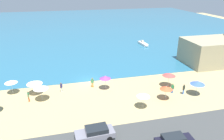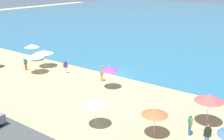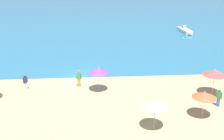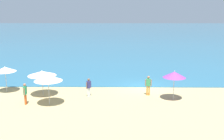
# 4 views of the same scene
# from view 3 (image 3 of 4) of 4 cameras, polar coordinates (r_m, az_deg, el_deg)

# --- Properties ---
(ground_plane) EXTENTS (160.00, 160.00, 0.00)m
(ground_plane) POSITION_cam_3_polar(r_m,az_deg,el_deg) (31.26, -6.92, -1.55)
(ground_plane) COLOR tan
(sea) EXTENTS (150.00, 110.00, 0.05)m
(sea) POSITION_cam_3_polar(r_m,az_deg,el_deg) (84.79, -5.30, 12.44)
(sea) COLOR #286482
(sea) RESTS_ON ground_plane
(beach_umbrella_3) EXTENTS (1.96, 1.96, 2.28)m
(beach_umbrella_3) POSITION_cam_3_polar(r_m,az_deg,el_deg) (23.57, 18.27, -4.82)
(beach_umbrella_3) COLOR #B2B2B7
(beach_umbrella_3) RESTS_ON ground_plane
(beach_umbrella_4) EXTENTS (2.25, 2.25, 2.57)m
(beach_umbrella_4) POSITION_cam_3_polar(r_m,az_deg,el_deg) (27.87, 20.17, -0.52)
(beach_umbrella_4) COLOR #B2B2B7
(beach_umbrella_4) RESTS_ON ground_plane
(beach_umbrella_5) EXTENTS (1.92, 1.92, 2.52)m
(beach_umbrella_5) POSITION_cam_3_polar(r_m,az_deg,el_deg) (26.98, -2.73, -0.03)
(beach_umbrella_5) COLOR #B2B2B7
(beach_umbrella_5) RESTS_ON ground_plane
(beach_umbrella_8) EXTENTS (1.88, 1.88, 2.42)m
(beach_umbrella_8) POSITION_cam_3_polar(r_m,az_deg,el_deg) (20.94, 8.76, -6.80)
(beach_umbrella_8) COLOR #B2B2B7
(beach_umbrella_8) RESTS_ON ground_plane
(bather_2) EXTENTS (0.41, 0.45, 1.64)m
(bather_2) POSITION_cam_3_polar(r_m,az_deg,el_deg) (28.98, -17.20, -2.20)
(bather_2) COLOR silver
(bather_2) RESTS_ON ground_plane
(bather_4) EXTENTS (0.40, 0.46, 1.68)m
(bather_4) POSITION_cam_3_polar(r_m,az_deg,el_deg) (26.17, 20.90, -5.07)
(bather_4) COLOR blue
(bather_4) RESTS_ON ground_plane
(bather_5) EXTENTS (0.56, 0.28, 1.78)m
(bather_5) POSITION_cam_3_polar(r_m,az_deg,el_deg) (28.58, -6.76, -1.53)
(bather_5) COLOR orange
(bather_5) RESTS_ON ground_plane
(skiff_nearshore) EXTENTS (1.65, 5.04, 1.24)m
(skiff_nearshore) POSITION_cam_3_polar(r_m,az_deg,el_deg) (54.02, 14.55, 7.79)
(skiff_nearshore) COLOR silver
(skiff_nearshore) RESTS_ON sea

